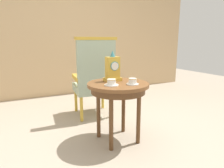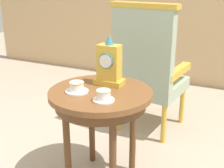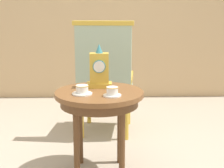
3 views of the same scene
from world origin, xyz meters
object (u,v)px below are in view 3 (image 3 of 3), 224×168
(side_table, at_px, (99,102))
(teacup_right, at_px, (112,92))
(mantel_clock, at_px, (99,70))
(armchair, at_px, (105,77))
(teacup_left, at_px, (82,90))

(side_table, bearing_deg, teacup_right, -56.44)
(mantel_clock, xyz_separation_m, armchair, (0.04, 0.66, -0.19))
(teacup_right, relative_size, armchair, 0.11)
(teacup_right, xyz_separation_m, armchair, (-0.05, 0.93, -0.09))
(teacup_right, height_order, mantel_clock, mantel_clock)
(teacup_right, xyz_separation_m, mantel_clock, (-0.09, 0.27, 0.10))
(teacup_right, distance_m, armchair, 0.94)
(armchair, bearing_deg, teacup_right, -86.98)
(teacup_left, bearing_deg, teacup_right, -14.40)
(teacup_left, bearing_deg, side_table, 35.17)
(side_table, relative_size, teacup_left, 4.55)
(mantel_clock, height_order, armchair, armchair)
(side_table, xyz_separation_m, teacup_left, (-0.12, -0.08, 0.11))
(side_table, height_order, mantel_clock, mantel_clock)
(teacup_left, bearing_deg, armchair, 79.44)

